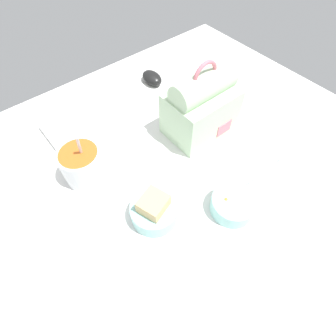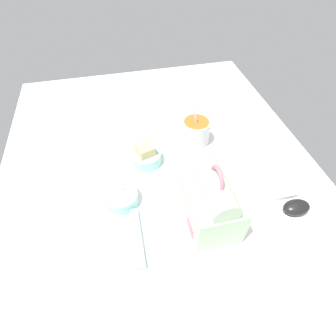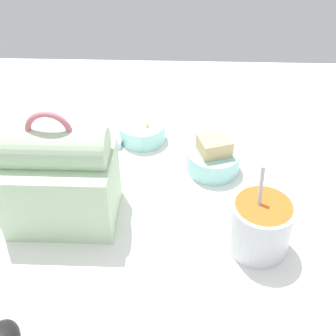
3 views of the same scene
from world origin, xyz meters
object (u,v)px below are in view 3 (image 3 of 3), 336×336
soup_cup (260,225)px  chopstick_case (81,142)px  bento_bowl_snacks (143,131)px  lunch_bag (60,179)px  bento_bowl_sandwich (213,158)px

soup_cup → chopstick_case: (35.55, -27.45, -4.21)cm
soup_cup → bento_bowl_snacks: size_ratio=1.53×
lunch_bag → bento_bowl_snacks: (-12.03, -24.39, -6.48)cm
soup_cup → bento_bowl_snacks: (21.98, -30.32, -2.79)cm
soup_cup → bento_bowl_sandwich: size_ratio=1.46×
lunch_bag → chopstick_case: lunch_bag is taller
soup_cup → chopstick_case: bearing=-37.7°
bento_bowl_snacks → bento_bowl_sandwich: bearing=146.6°
bento_bowl_sandwich → bento_bowl_snacks: bearing=-33.4°
bento_bowl_sandwich → lunch_bag: bearing=27.4°
bento_bowl_sandwich → chopstick_case: bearing=-14.1°
soup_cup → lunch_bag: bearing=-9.9°
bento_bowl_sandwich → bento_bowl_snacks: 18.45cm
bento_bowl_sandwich → chopstick_case: size_ratio=0.59×
soup_cup → chopstick_case: size_ratio=0.87×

